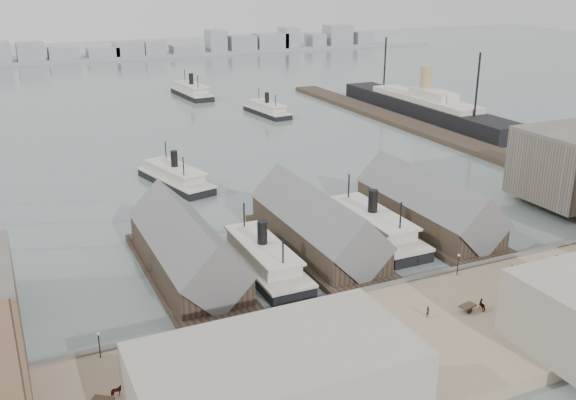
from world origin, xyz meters
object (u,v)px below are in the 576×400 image
ocean_steamer (424,107)px  horse_cart_left (113,394)px  horse_cart_right (479,306)px  ferry_docked_west (263,258)px  horse_cart_center (386,342)px

ocean_steamer → horse_cart_left: ocean_steamer is taller
horse_cart_left → horse_cart_right: size_ratio=0.94×
horse_cart_left → horse_cart_right: horse_cart_right is taller
ocean_steamer → horse_cart_right: 150.52m
horse_cart_left → ocean_steamer: bearing=-11.4°
ocean_steamer → horse_cart_left: bearing=-137.7°
ferry_docked_west → horse_cart_left: ferry_docked_west is taller
ferry_docked_west → horse_cart_center: ferry_docked_west is taller
horse_cart_left → horse_cart_right: bearing=-55.2°
ocean_steamer → horse_cart_center: bearing=-127.9°
horse_cart_center → horse_cart_right: 18.90m
ferry_docked_west → horse_cart_right: size_ratio=5.85×
ocean_steamer → horse_cart_center: ocean_steamer is taller
ferry_docked_west → ocean_steamer: size_ratio=0.30×
ocean_steamer → horse_cart_center: size_ratio=18.65×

